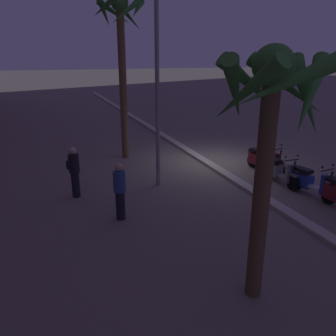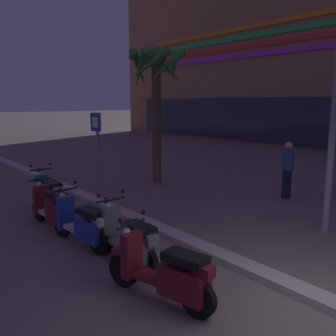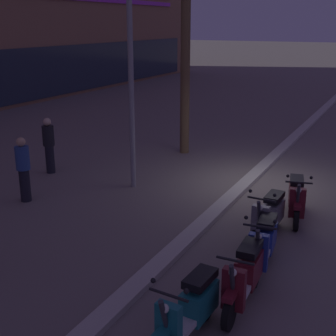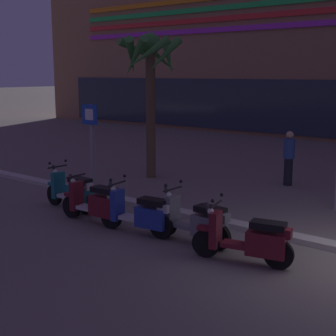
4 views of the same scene
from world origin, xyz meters
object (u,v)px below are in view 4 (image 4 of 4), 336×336
palm_tree_mid_walkway (150,68)px  pedestrian_window_shopping (289,157)px  scooter_maroon_second_in_line (95,203)px  scooter_maroon_tail_end (250,240)px  scooter_grey_mid_front (197,222)px  crossing_sign (91,134)px  scooter_teal_mid_rear (73,192)px  scooter_blue_far_back (141,214)px

palm_tree_mid_walkway → pedestrian_window_shopping: palm_tree_mid_walkway is taller
scooter_maroon_second_in_line → scooter_maroon_tail_end: bearing=0.5°
scooter_grey_mid_front → scooter_maroon_tail_end: 1.34m
scooter_grey_mid_front → palm_tree_mid_walkway: 7.12m
scooter_maroon_second_in_line → scooter_grey_mid_front: 2.57m
crossing_sign → scooter_teal_mid_rear: bearing=-51.4°
scooter_blue_far_back → palm_tree_mid_walkway: 6.50m
pedestrian_window_shopping → scooter_maroon_second_in_line: bearing=-105.4°
crossing_sign → palm_tree_mid_walkway: palm_tree_mid_walkway is taller
scooter_maroon_second_in_line → scooter_grey_mid_front: scooter_grey_mid_front is taller
pedestrian_window_shopping → scooter_teal_mid_rear: bearing=-116.5°
scooter_grey_mid_front → scooter_maroon_tail_end: size_ratio=1.00×
scooter_teal_mid_rear → palm_tree_mid_walkway: palm_tree_mid_walkway is taller
scooter_grey_mid_front → crossing_sign: crossing_sign is taller
crossing_sign → pedestrian_window_shopping: 5.97m
scooter_maroon_tail_end → crossing_sign: (-6.99, 2.76, 1.06)m
scooter_blue_far_back → crossing_sign: 5.30m
scooter_grey_mid_front → scooter_teal_mid_rear: bearing=178.7°
palm_tree_mid_walkway → pedestrian_window_shopping: size_ratio=2.78×
scooter_blue_far_back → scooter_grey_mid_front: (1.26, 0.24, 0.00)m
scooter_teal_mid_rear → scooter_maroon_tail_end: bearing=-4.0°
scooter_maroon_second_in_line → pedestrian_window_shopping: 6.47m
scooter_maroon_second_in_line → crossing_sign: crossing_sign is taller
scooter_teal_mid_rear → scooter_blue_far_back: same height
scooter_teal_mid_rear → scooter_maroon_tail_end: size_ratio=0.98×
palm_tree_mid_walkway → scooter_teal_mid_rear: bearing=-75.5°
scooter_teal_mid_rear → scooter_grey_mid_front: 3.76m
palm_tree_mid_walkway → pedestrian_window_shopping: (3.99, 1.67, -2.62)m
scooter_maroon_second_in_line → scooter_teal_mid_rear: bearing=162.2°
scooter_maroon_second_in_line → scooter_blue_far_back: bearing=2.6°
scooter_maroon_second_in_line → scooter_grey_mid_front: bearing=6.7°
scooter_maroon_tail_end → scooter_teal_mid_rear: bearing=176.0°
scooter_teal_mid_rear → scooter_maroon_second_in_line: (1.20, -0.39, 0.00)m
palm_tree_mid_walkway → scooter_grey_mid_front: bearing=-41.4°
scooter_maroon_tail_end → pedestrian_window_shopping: pedestrian_window_shopping is taller
crossing_sign → pedestrian_window_shopping: crossing_sign is taller
scooter_blue_far_back → crossing_sign: size_ratio=0.75×
scooter_maroon_tail_end → pedestrian_window_shopping: bearing=109.2°
palm_tree_mid_walkway → pedestrian_window_shopping: 5.06m
scooter_teal_mid_rear → scooter_maroon_second_in_line: bearing=-17.8°
scooter_grey_mid_front → pedestrian_window_shopping: (-0.84, 5.93, 0.41)m
scooter_maroon_second_in_line → scooter_blue_far_back: size_ratio=0.98×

